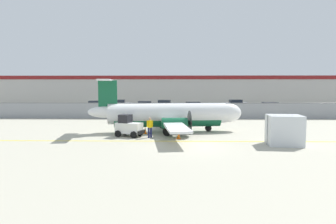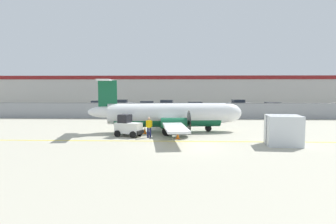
{
  "view_description": "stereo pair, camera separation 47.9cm",
  "coord_description": "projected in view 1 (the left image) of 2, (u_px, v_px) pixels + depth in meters",
  "views": [
    {
      "loc": [
        -0.91,
        -21.2,
        4.38
      ],
      "look_at": [
        -1.45,
        7.71,
        1.8
      ],
      "focal_mm": 32.0,
      "sensor_mm": 36.0,
      "label": 1
    },
    {
      "loc": [
        -0.43,
        -21.19,
        4.38
      ],
      "look_at": [
        -1.45,
        7.71,
        1.8
      ],
      "focal_mm": 32.0,
      "sensor_mm": 36.0,
      "label": 2
    }
  ],
  "objects": [
    {
      "name": "parked_car_2",
      "position": [
        145.0,
        106.0,
        51.29
      ],
      "size": [
        4.23,
        2.05,
        1.58
      ],
      "rotation": [
        0.0,
        0.0,
        0.02
      ],
      "color": "gray",
      "rests_on": "parking_lot_strip"
    },
    {
      "name": "traffic_cone_near_left",
      "position": [
        145.0,
        130.0,
        27.11
      ],
      "size": [
        0.36,
        0.36,
        0.64
      ],
      "color": "orange",
      "rests_on": "ground"
    },
    {
      "name": "parked_car_4",
      "position": [
        192.0,
        107.0,
        49.08
      ],
      "size": [
        4.34,
        2.3,
        1.58
      ],
      "rotation": [
        0.0,
        0.0,
        3.23
      ],
      "color": "#19662D",
      "rests_on": "parking_lot_strip"
    },
    {
      "name": "parked_car_1",
      "position": [
        120.0,
        104.0,
        56.4
      ],
      "size": [
        4.27,
        2.15,
        1.58
      ],
      "rotation": [
        0.0,
        0.0,
        0.05
      ],
      "color": "gray",
      "rests_on": "parking_lot_strip"
    },
    {
      "name": "parked_car_6",
      "position": [
        236.0,
        104.0,
        56.66
      ],
      "size": [
        4.37,
        2.38,
        1.58
      ],
      "rotation": [
        0.0,
        0.0,
        0.12
      ],
      "color": "gray",
      "rests_on": "parking_lot_strip"
    },
    {
      "name": "parked_car_0",
      "position": [
        96.0,
        105.0,
        52.54
      ],
      "size": [
        4.38,
        2.41,
        1.58
      ],
      "rotation": [
        0.0,
        0.0,
        0.13
      ],
      "color": "#19662D",
      "rests_on": "parking_lot_strip"
    },
    {
      "name": "cargo_container",
      "position": [
        284.0,
        130.0,
        21.95
      ],
      "size": [
        2.57,
        2.21,
        2.2
      ],
      "rotation": [
        0.0,
        0.0,
        -0.09
      ],
      "color": "silver",
      "rests_on": "ground"
    },
    {
      "name": "commuter_airplane",
      "position": [
        171.0,
        115.0,
        28.08
      ],
      "size": [
        14.5,
        16.08,
        4.92
      ],
      "rotation": [
        0.0,
        0.0,
        0.12
      ],
      "color": "white",
      "rests_on": "ground"
    },
    {
      "name": "parked_car_3",
      "position": [
        164.0,
        104.0,
        55.14
      ],
      "size": [
        4.37,
        2.37,
        1.58
      ],
      "rotation": [
        0.0,
        0.0,
        3.03
      ],
      "color": "slate",
      "rests_on": "parking_lot_strip"
    },
    {
      "name": "parking_lot_strip",
      "position": [
        179.0,
        111.0,
        50.86
      ],
      "size": [
        98.0,
        17.0,
        0.12
      ],
      "color": "#38383A",
      "rests_on": "ground"
    },
    {
      "name": "parked_car_5",
      "position": [
        218.0,
        109.0,
        45.04
      ],
      "size": [
        4.32,
        2.25,
        1.58
      ],
      "rotation": [
        0.0,
        0.0,
        3.07
      ],
      "color": "gray",
      "rests_on": "parking_lot_strip"
    },
    {
      "name": "parked_car_7",
      "position": [
        269.0,
        107.0,
        47.92
      ],
      "size": [
        4.3,
        2.2,
        1.58
      ],
      "rotation": [
        0.0,
        0.0,
        3.2
      ],
      "color": "black",
      "rests_on": "parking_lot_strip"
    },
    {
      "name": "baggage_tug",
      "position": [
        129.0,
        127.0,
        25.66
      ],
      "size": [
        2.57,
        2.01,
        1.88
      ],
      "rotation": [
        0.0,
        0.0,
        -0.36
      ],
      "color": "silver",
      "rests_on": "ground"
    },
    {
      "name": "ground_plane",
      "position": [
        185.0,
        141.0,
        23.47
      ],
      "size": [
        140.0,
        140.0,
        0.01
      ],
      "color": "#B2AD99"
    },
    {
      "name": "background_building",
      "position": [
        178.0,
        90.0,
        68.98
      ],
      "size": [
        91.0,
        8.1,
        6.5
      ],
      "color": "beige",
      "rests_on": "ground"
    },
    {
      "name": "perimeter_fence",
      "position": [
        181.0,
        110.0,
        39.31
      ],
      "size": [
        98.0,
        0.1,
        2.1
      ],
      "color": "gray",
      "rests_on": "ground"
    },
    {
      "name": "ground_crew_worker",
      "position": [
        150.0,
        126.0,
        25.05
      ],
      "size": [
        0.54,
        0.44,
        1.7
      ],
      "rotation": [
        0.0,
        0.0,
        1.96
      ],
      "color": "#191E4C",
      "rests_on": "ground"
    },
    {
      "name": "traffic_cone_near_right",
      "position": [
        179.0,
        135.0,
        24.55
      ],
      "size": [
        0.36,
        0.36,
        0.64
      ],
      "color": "orange",
      "rests_on": "ground"
    }
  ]
}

